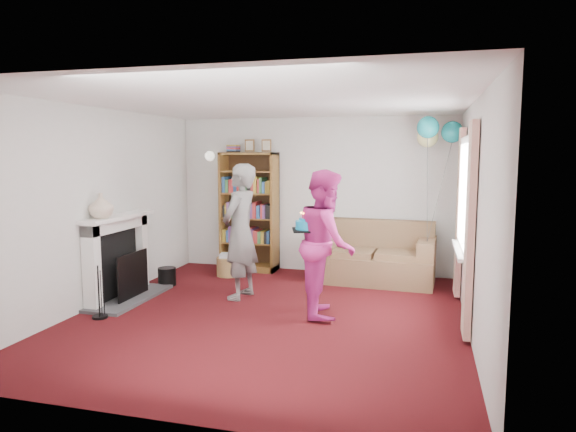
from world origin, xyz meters
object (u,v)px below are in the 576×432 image
(person_striped, at_px, (240,232))
(person_magenta, at_px, (326,243))
(bookcase, at_px, (250,213))
(sofa, at_px, (376,259))
(birthday_cake, at_px, (309,225))

(person_striped, xyz_separation_m, person_magenta, (1.23, -0.40, -0.03))
(bookcase, distance_m, person_magenta, 2.63)
(sofa, xyz_separation_m, person_magenta, (-0.44, -1.81, 0.53))
(bookcase, bearing_deg, person_striped, -75.15)
(person_striped, relative_size, birthday_cake, 4.79)
(sofa, distance_m, birthday_cake, 2.09)
(person_striped, xyz_separation_m, birthday_cake, (1.03, -0.44, 0.18))
(bookcase, bearing_deg, person_magenta, -50.74)
(person_magenta, xyz_separation_m, birthday_cake, (-0.21, -0.04, 0.21))
(sofa, distance_m, person_magenta, 1.93)
(sofa, bearing_deg, bookcase, 177.02)
(sofa, bearing_deg, person_magenta, -100.26)
(person_magenta, bearing_deg, birthday_cake, 87.80)
(bookcase, relative_size, person_striped, 1.20)
(bookcase, xyz_separation_m, birthday_cake, (1.46, -2.08, 0.13))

